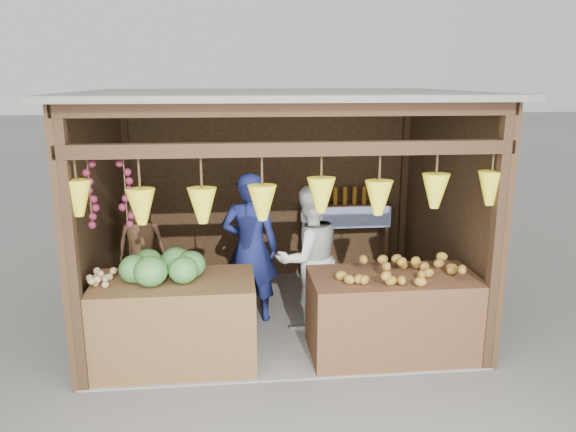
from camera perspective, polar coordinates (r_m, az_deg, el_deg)
The scene contains 12 objects.
ground at distance 6.88m, azimuth -0.94°, elevation -10.15°, with size 80.00×80.00×0.00m, color #514F49.
stall_structure at distance 6.35m, azimuth -1.26°, elevation 3.55°, with size 4.30×3.30×2.66m.
back_shelf at distance 7.95m, azimuth 5.78°, elevation -0.25°, with size 1.25×0.32×1.32m.
counter_left at distance 5.76m, azimuth -11.32°, elevation -10.56°, with size 1.56×0.85×0.89m, color #52391B.
counter_right at distance 5.95m, azimuth 10.56°, elevation -9.87°, with size 1.69×0.85×0.86m, color #452A17.
stool at distance 7.02m, azimuth -14.28°, elevation -8.71°, with size 0.33×0.33×0.31m, color black.
man_standing at distance 6.50m, azimuth -3.85°, elevation -3.28°, with size 0.65×0.43×1.78m, color navy.
woman_standing at distance 6.31m, azimuth 2.07°, elevation -4.33°, with size 0.81×0.63×1.66m, color silver.
vendor_seated at distance 6.78m, azimuth -14.65°, elevation -2.90°, with size 0.57×0.37×1.17m, color #533821.
melon_pile at distance 5.57m, azimuth -12.38°, elevation -4.80°, with size 1.00×0.50×0.32m, color #144C16, non-canonical shape.
tanfruit_pile at distance 5.66m, azimuth -18.28°, elevation -5.93°, with size 0.34×0.40×0.13m, color #997746, non-canonical shape.
mango_pile at distance 5.72m, azimuth 11.27°, elevation -5.09°, with size 1.40×0.64×0.22m, color #AA4516, non-canonical shape.
Camera 1 is at (-0.54, -6.27, 2.80)m, focal length 35.00 mm.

